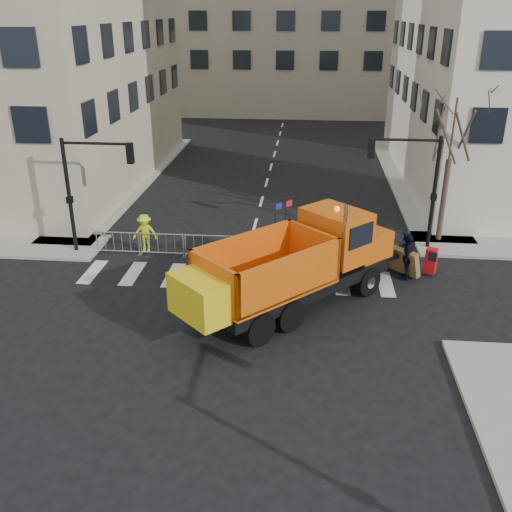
# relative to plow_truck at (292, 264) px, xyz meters

# --- Properties ---
(ground) EXTENTS (120.00, 120.00, 0.00)m
(ground) POSITION_rel_plow_truck_xyz_m (-2.25, -3.07, -1.84)
(ground) COLOR black
(ground) RESTS_ON ground
(sidewalk_back) EXTENTS (64.00, 5.00, 0.15)m
(sidewalk_back) POSITION_rel_plow_truck_xyz_m (-2.25, 5.43, -1.76)
(sidewalk_back) COLOR gray
(sidewalk_back) RESTS_ON ground
(traffic_light_left) EXTENTS (0.18, 0.18, 5.40)m
(traffic_light_left) POSITION_rel_plow_truck_xyz_m (-10.25, 4.43, 0.86)
(traffic_light_left) COLOR black
(traffic_light_left) RESTS_ON ground
(traffic_light_right) EXTENTS (0.18, 0.18, 5.40)m
(traffic_light_right) POSITION_rel_plow_truck_xyz_m (6.25, 6.43, 0.86)
(traffic_light_right) COLOR black
(traffic_light_right) RESTS_ON ground
(crowd_barriers) EXTENTS (12.60, 0.60, 1.10)m
(crowd_barriers) POSITION_rel_plow_truck_xyz_m (-3.00, 4.53, -1.29)
(crowd_barriers) COLOR #9EA0A5
(crowd_barriers) RESTS_ON ground
(street_tree) EXTENTS (3.00, 3.00, 7.50)m
(street_tree) POSITION_rel_plow_truck_xyz_m (6.95, 7.43, 1.91)
(street_tree) COLOR #382B21
(street_tree) RESTS_ON ground
(plow_truck) EXTENTS (9.48, 9.59, 4.14)m
(plow_truck) POSITION_rel_plow_truck_xyz_m (0.00, 0.00, 0.00)
(plow_truck) COLOR black
(plow_truck) RESTS_ON ground
(cop_a) EXTENTS (0.80, 0.72, 1.84)m
(cop_a) POSITION_rel_plow_truck_xyz_m (4.75, 3.93, -0.92)
(cop_a) COLOR black
(cop_a) RESTS_ON ground
(cop_b) EXTENTS (0.85, 0.70, 1.63)m
(cop_b) POSITION_rel_plow_truck_xyz_m (4.75, 3.93, -1.02)
(cop_b) COLOR black
(cop_b) RESTS_ON ground
(cop_c) EXTENTS (0.84, 1.28, 2.03)m
(cop_c) POSITION_rel_plow_truck_xyz_m (4.75, 3.04, -0.82)
(cop_c) COLOR black
(cop_c) RESTS_ON ground
(worker) EXTENTS (1.17, 0.69, 1.79)m
(worker) POSITION_rel_plow_truck_xyz_m (-6.93, 4.62, -0.79)
(worker) COLOR #D2DF1A
(worker) RESTS_ON sidewalk_back
(newspaper_box) EXTENTS (0.58, 0.55, 1.10)m
(newspaper_box) POSITION_rel_plow_truck_xyz_m (5.81, 3.43, -1.14)
(newspaper_box) COLOR red
(newspaper_box) RESTS_ON sidewalk_back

